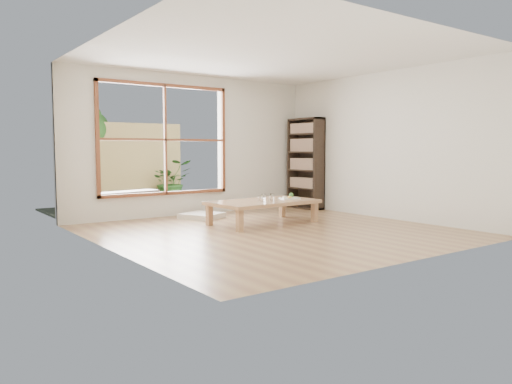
{
  "coord_description": "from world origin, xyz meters",
  "views": [
    {
      "loc": [
        -4.59,
        -5.86,
        1.23
      ],
      "look_at": [
        0.07,
        0.54,
        0.55
      ],
      "focal_mm": 35.0,
      "sensor_mm": 36.0,
      "label": 1
    }
  ],
  "objects_px": {
    "bookshelf": "(306,164)",
    "garden_bench": "(126,194)",
    "food_tray": "(290,197)",
    "low_table": "(263,203)"
  },
  "relations": [
    {
      "from": "bookshelf",
      "to": "garden_bench",
      "type": "relative_size",
      "value": 1.38
    },
    {
      "from": "bookshelf",
      "to": "food_tray",
      "type": "bearing_deg",
      "value": -139.66
    },
    {
      "from": "low_table",
      "to": "garden_bench",
      "type": "bearing_deg",
      "value": 116.38
    },
    {
      "from": "food_tray",
      "to": "garden_bench",
      "type": "height_order",
      "value": "food_tray"
    },
    {
      "from": "bookshelf",
      "to": "low_table",
      "type": "bearing_deg",
      "value": -148.97
    },
    {
      "from": "bookshelf",
      "to": "food_tray",
      "type": "relative_size",
      "value": 5.3
    },
    {
      "from": "low_table",
      "to": "bookshelf",
      "type": "xyz_separation_m",
      "value": [
        2.01,
        1.21,
        0.59
      ]
    },
    {
      "from": "low_table",
      "to": "garden_bench",
      "type": "distance_m",
      "value": 2.84
    },
    {
      "from": "bookshelf",
      "to": "garden_bench",
      "type": "bearing_deg",
      "value": 159.62
    },
    {
      "from": "garden_bench",
      "to": "food_tray",
      "type": "bearing_deg",
      "value": -64.66
    }
  ]
}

